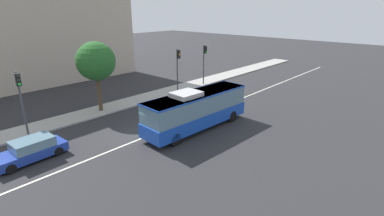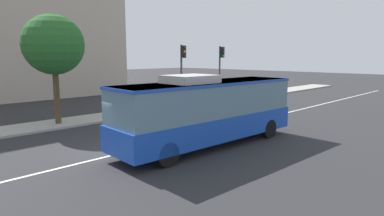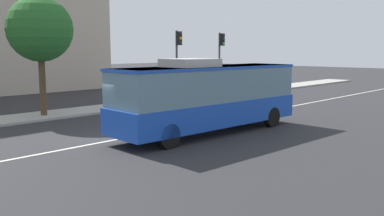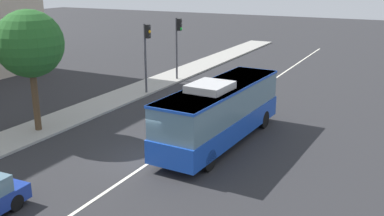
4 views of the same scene
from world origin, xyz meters
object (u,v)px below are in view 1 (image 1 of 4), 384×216
object	(u,v)px
traffic_light_mid_block	(20,93)
street_tree_kerbside_left	(96,61)
traffic_light_near_corner	(205,58)
sedan_blue	(31,150)
traffic_light_far_corner	(178,64)
transit_bus	(197,109)

from	to	relation	value
traffic_light_mid_block	street_tree_kerbside_left	bearing A→B (deg)	100.55
traffic_light_near_corner	traffic_light_mid_block	bearing A→B (deg)	-89.60
traffic_light_mid_block	sedan_blue	bearing A→B (deg)	-13.57
sedan_blue	traffic_light_mid_block	xyz separation A→B (m)	(1.24, 4.15, 2.84)
sedan_blue	traffic_light_mid_block	world-z (taller)	traffic_light_mid_block
traffic_light_mid_block	traffic_light_far_corner	bearing A→B (deg)	92.66
traffic_light_far_corner	street_tree_kerbside_left	bearing A→B (deg)	-93.07
sedan_blue	traffic_light_far_corner	size ratio (longest dim) A/B	0.88
sedan_blue	traffic_light_near_corner	xyz separation A→B (m)	(23.03, 4.23, 2.84)
sedan_blue	traffic_light_mid_block	bearing A→B (deg)	-109.17
traffic_light_near_corner	traffic_light_far_corner	bearing A→B (deg)	-87.54
transit_bus	traffic_light_near_corner	world-z (taller)	traffic_light_near_corner
traffic_light_near_corner	street_tree_kerbside_left	world-z (taller)	street_tree_kerbside_left
traffic_light_near_corner	traffic_light_mid_block	xyz separation A→B (m)	(-21.79, -0.08, 0.00)
sedan_blue	traffic_light_far_corner	world-z (taller)	traffic_light_far_corner
traffic_light_far_corner	traffic_light_near_corner	bearing A→B (deg)	95.27
transit_bus	traffic_light_mid_block	size ratio (longest dim) A/B	1.94
transit_bus	sedan_blue	distance (m)	12.37
transit_bus	street_tree_kerbside_left	world-z (taller)	street_tree_kerbside_left
sedan_blue	street_tree_kerbside_left	size ratio (longest dim) A/B	0.67
transit_bus	traffic_light_near_corner	bearing A→B (deg)	40.36
traffic_light_near_corner	street_tree_kerbside_left	bearing A→B (deg)	-93.06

